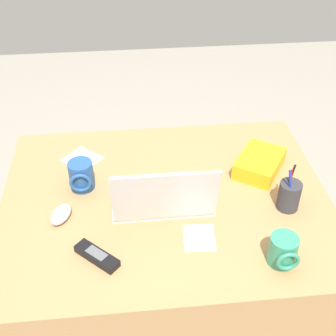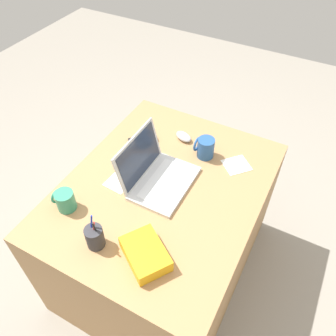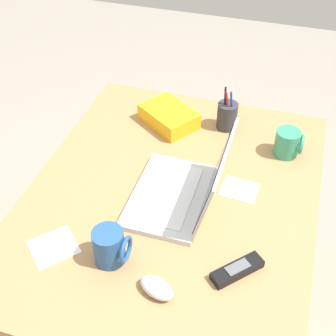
# 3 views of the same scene
# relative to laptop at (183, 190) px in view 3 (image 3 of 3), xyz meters

# --- Properties ---
(ground_plane) EXTENTS (6.00, 6.00, 0.00)m
(ground_plane) POSITION_rel_laptop_xyz_m (-0.02, -0.04, -0.77)
(ground_plane) COLOR gray
(desk) EXTENTS (1.12, 0.89, 0.72)m
(desk) POSITION_rel_laptop_xyz_m (-0.02, -0.04, -0.41)
(desk) COLOR #A87C4F
(desk) RESTS_ON ground
(laptop) EXTENTS (0.34, 0.28, 0.23)m
(laptop) POSITION_rel_laptop_xyz_m (0.00, 0.00, 0.00)
(laptop) COLOR silver
(laptop) RESTS_ON desk
(computer_mouse) EXTENTS (0.09, 0.11, 0.04)m
(computer_mouse) POSITION_rel_laptop_xyz_m (0.33, 0.03, -0.03)
(computer_mouse) COLOR silver
(computer_mouse) RESTS_ON desk
(coffee_mug_white) EXTENTS (0.09, 0.10, 0.11)m
(coffee_mug_white) POSITION_rel_laptop_xyz_m (0.27, -0.12, 0.01)
(coffee_mug_white) COLOR #26518C
(coffee_mug_white) RESTS_ON desk
(coffee_mug_tall) EXTENTS (0.08, 0.10, 0.09)m
(coffee_mug_tall) POSITION_rel_laptop_xyz_m (-0.32, 0.28, 0.00)
(coffee_mug_tall) COLOR #338C6B
(coffee_mug_tall) RESTS_ON desk
(cordless_phone) EXTENTS (0.14, 0.13, 0.03)m
(cordless_phone) POSITION_rel_laptop_xyz_m (0.21, 0.21, -0.03)
(cordless_phone) COLOR black
(cordless_phone) RESTS_ON desk
(pen_holder) EXTENTS (0.07, 0.07, 0.17)m
(pen_holder) POSITION_rel_laptop_xyz_m (-0.41, 0.05, 0.01)
(pen_holder) COLOR #333338
(pen_holder) RESTS_ON desk
(snack_bag) EXTENTS (0.23, 0.24, 0.06)m
(snack_bag) POSITION_rel_laptop_xyz_m (-0.37, -0.16, -0.02)
(snack_bag) COLOR #F2AD19
(snack_bag) RESTS_ON desk
(paper_note_near_laptop) EXTENTS (0.10, 0.12, 0.00)m
(paper_note_near_laptop) POSITION_rel_laptop_xyz_m (-0.10, 0.16, -0.05)
(paper_note_near_laptop) COLOR white
(paper_note_near_laptop) RESTS_ON desk
(paper_note_left) EXTENTS (0.17, 0.17, 0.00)m
(paper_note_left) POSITION_rel_laptop_xyz_m (0.28, -0.30, -0.05)
(paper_note_left) COLOR white
(paper_note_left) RESTS_ON desk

